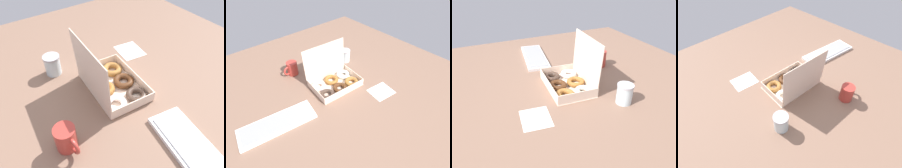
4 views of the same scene
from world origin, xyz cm
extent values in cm
cube|color=#7F5E4C|center=(0.00, 0.00, -1.00)|extent=(180.00, 180.00, 2.00)
cube|color=beige|center=(-0.40, 0.18, 0.20)|extent=(32.99, 23.56, 0.40)
cube|color=beige|center=(-15.89, 1.35, 2.83)|extent=(2.00, 21.22, 4.85)
cube|color=beige|center=(15.09, -1.00, 2.83)|extent=(2.00, 21.22, 4.85)
cube|color=beige|center=(-1.19, -10.22, 2.83)|extent=(30.62, 2.71, 4.85)
cube|color=beige|center=(0.39, 10.57, 2.83)|extent=(30.62, 2.71, 4.85)
cube|color=beige|center=(0.46, 11.55, 15.85)|extent=(31.53, 4.34, 21.22)
torus|color=#423027|center=(-11.12, -4.18, 1.76)|extent=(10.96, 10.96, 2.65)
torus|color=#4F2C16|center=(-0.79, -4.94, 1.76)|extent=(10.41, 10.41, 2.77)
torus|color=#9B662E|center=(9.19, -5.45, 1.76)|extent=(11.07, 11.07, 2.85)
torus|color=white|center=(-10.35, 6.00, 1.76)|extent=(9.96, 9.96, 2.58)
torus|color=#986029|center=(0.12, 5.28, 1.76)|extent=(13.08, 13.08, 2.60)
torus|color=white|center=(10.21, 4.57, 1.76)|extent=(13.01, 13.01, 2.60)
cube|color=white|center=(-45.09, -3.55, 0.90)|extent=(42.98, 20.14, 1.80)
cube|color=#98999A|center=(-45.09, -3.55, 2.00)|extent=(39.37, 17.42, 0.40)
cylinder|color=#B1372E|center=(-15.59, 31.00, 4.98)|extent=(7.61, 7.61, 9.96)
torus|color=#B1372E|center=(-19.60, 30.27, 4.98)|extent=(7.08, 2.60, 6.95)
cylinder|color=black|center=(-15.59, 31.00, 8.17)|extent=(6.70, 6.70, 0.60)
cylinder|color=silver|center=(25.02, 18.31, 4.44)|extent=(7.52, 7.52, 8.87)
cylinder|color=#B2B2B7|center=(25.02, 18.31, 9.37)|extent=(7.90, 7.90, 1.00)
cube|color=white|center=(18.88, -24.10, 0.07)|extent=(16.46, 14.50, 0.15)
camera|label=1|loc=(-59.06, 41.69, 69.54)|focal=35.00mm
camera|label=2|loc=(-57.29, -68.33, 81.13)|focal=28.00mm
camera|label=3|loc=(92.07, -44.50, 60.49)|focal=35.00mm
camera|label=4|loc=(55.55, 55.14, 81.14)|focal=28.00mm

